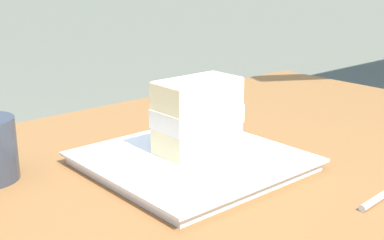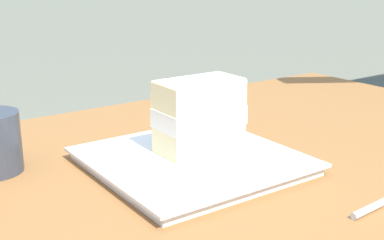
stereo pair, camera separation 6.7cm
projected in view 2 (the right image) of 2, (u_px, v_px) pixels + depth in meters
The scene contains 2 objects.
dessert_plate at pixel (192, 161), 0.68m from camera, with size 0.25×0.25×0.02m.
cake_slice at pixel (199, 115), 0.69m from camera, with size 0.11×0.07×0.10m.
Camera 2 is at (-0.18, -0.46, 1.02)m, focal length 48.67 mm.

